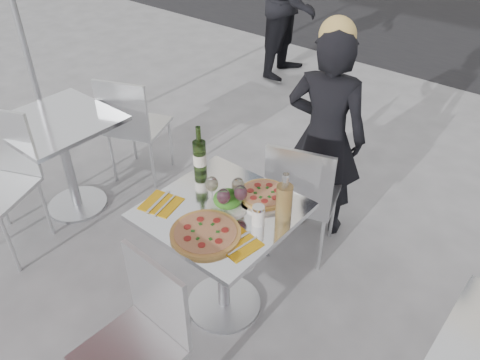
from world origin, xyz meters
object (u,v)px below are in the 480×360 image
Objects in this scene: wine_bottle at (200,155)px; sugar_shaker at (258,215)px; wineglass_red_a at (223,197)px; salad_plate at (228,200)px; chair_far at (301,193)px; pizza_far at (264,195)px; wineglass_white_a at (212,185)px; napkin_left at (161,203)px; woman_diner at (325,137)px; napkin_right at (238,243)px; side_chair_lnear at (0,172)px; carafe at (284,203)px; pedestrian_a at (294,1)px; main_table at (222,239)px; side_table_left at (63,146)px; side_chair_lfar at (132,122)px; wineglass_red_b at (241,194)px; chair_near at (142,331)px; pizza_near at (205,233)px; wineglass_white_b at (238,186)px.

wine_bottle reaches higher than sugar_shaker.
salad_plate is at bearing 114.48° from wineglass_red_a.
chair_far is 0.48m from pizza_far.
wineglass_white_a is 0.12m from wineglass_red_a.
chair_far is 0.91m from napkin_left.
woman_diner is 7.10× the size of napkin_right.
side_chair_lnear is at bearing -164.20° from sugar_shaker.
carafe reaches higher than napkin_left.
wine_bottle is (1.40, -3.00, 0.02)m from pedestrian_a.
carafe reaches higher than main_table.
carafe is at bearing 14.58° from salad_plate.
pizza_far is (1.61, 0.22, 0.23)m from side_table_left.
sugar_shaker is (1.71, 0.49, 0.24)m from side_chair_lnear.
wineglass_red_a is at bearing -162.96° from sugar_shaker.
side_chair_lfar is at bearing 134.60° from napkin_left.
pizza_far is at bearing 73.10° from wineglass_red_a.
side_chair_lnear is 2.11m from woman_diner.
side_chair_lfar is at bearing 160.46° from salad_plate.
main_table is at bearing -148.35° from wineglass_red_b.
side_chair_lnear is at bearing 175.91° from pedestrian_a.
chair_near reaches higher than pizza_near.
pizza_far is (1.51, -0.33, 0.23)m from side_chair_lfar.
chair_far reaches higher than chair_near.
side_table_left is at bearing -178.97° from sugar_shaker.
salad_plate is 1.40× the size of wineglass_white_b.
main_table is 0.84× the size of chair_far.
main_table is 0.34m from wineglass_red_b.
wine_bottle is (-0.42, -0.04, 0.10)m from pizza_far.
pizza_near is 2.18× the size of wineglass_white_a.
woman_diner is 6.60× the size of salad_plate.
chair_near is 4.24m from pedestrian_a.
carafe is at bearing 5.11° from wineglass_white_b.
salad_plate is (0.01, 0.04, 0.25)m from main_table.
pedestrian_a is 3.66m from carafe.
wineglass_white_a is at bearing 160.92° from napkin_right.
sugar_shaker reaches higher than napkin_left.
chair_far is at bearing 21.59° from side_table_left.
napkin_left is at bearing -148.13° from main_table.
main_table is at bearing 0.00° from side_table_left.
wineglass_white_a is 0.36m from napkin_right.
napkin_right is (0.19, -0.12, -0.11)m from wineglass_red_a.
pizza_near is at bearing -95.56° from pizza_far.
wine_bottle reaches higher than pizza_far.
napkin_left is at bearing -139.32° from wineglass_white_b.
pizza_near is 1.18× the size of carafe.
pizza_far is 2.84× the size of sugar_shaker.
pizza_near is at bearing -55.31° from wineglass_white_a.
chair_far is 4.12× the size of napkin_left.
chair_near reaches higher than main_table.
napkin_left and napkin_right have the same top height.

